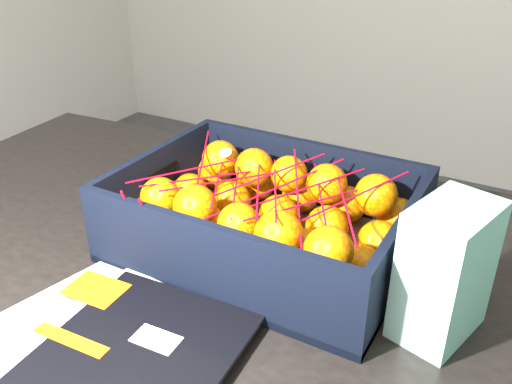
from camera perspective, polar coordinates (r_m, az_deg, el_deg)
The scene contains 6 objects.
table at distance 0.89m, azimuth -6.83°, elevation -11.31°, with size 1.26×0.89×0.75m.
magazine_stack at distance 0.66m, azimuth -16.55°, elevation -16.26°, with size 0.34×0.32×0.02m.
produce_crate at distance 0.80m, azimuth 1.05°, elevation -3.74°, with size 0.41×0.31×0.12m.
clementine_heap at distance 0.79m, azimuth 1.27°, elevation -2.41°, with size 0.39×0.29×0.11m.
mesh_net at distance 0.77m, azimuth 0.44°, elevation 0.56°, with size 0.34×0.27×0.09m.
retail_carton at distance 0.67m, azimuth 19.26°, elevation -7.86°, with size 0.08×0.11×0.17m, color white.
Camera 1 is at (0.64, -0.87, 1.21)m, focal length 38.08 mm.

